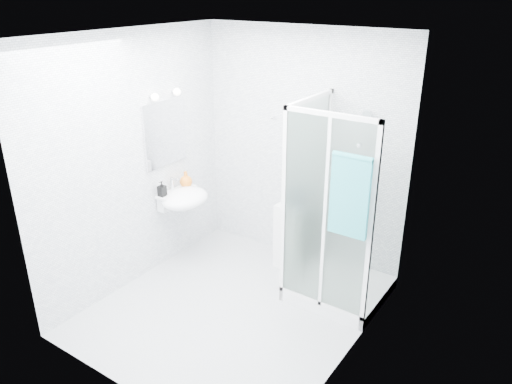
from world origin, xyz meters
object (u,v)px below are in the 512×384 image
Objects in this scene: hand_towel at (350,194)px; shampoo_bottle_a at (286,193)px; wall_basin at (183,198)px; storage_cabinet at (292,236)px; shower_enclosure at (331,257)px; soap_dispenser_black at (162,189)px; shampoo_bottle_b at (295,196)px; soap_dispenser_orange at (186,179)px.

hand_towel reaches higher than shampoo_bottle_a.
wall_basin is 1.13m from shampoo_bottle_a.
wall_basin is at bearing -144.29° from storage_cabinet.
shower_enclosure is 3.57× the size of wall_basin.
wall_basin is 2.07× the size of shampoo_bottle_a.
soap_dispenser_black reaches higher than wall_basin.
shampoo_bottle_a is (0.98, 0.56, 0.10)m from wall_basin.
soap_dispenser_black is (-1.20, -0.77, 0.06)m from shampoo_bottle_b.
shampoo_bottle_b is at bearing 143.39° from hand_towel.
shower_enclosure is at bearing -19.54° from shampoo_bottle_a.
shampoo_bottle_a is at bearing -166.22° from shampoo_bottle_b.
soap_dispenser_orange is at bearing -174.63° from shower_enclosure.
hand_towel reaches higher than wall_basin.
soap_dispenser_orange is (-1.06, -0.40, 0.06)m from shampoo_bottle_a.
soap_dispenser_black is at bearing -164.07° from shower_enclosure.
storage_cabinet is 1.35m from soap_dispenser_orange.
hand_towel is at bearing -31.12° from storage_cabinet.
soap_dispenser_orange is (-0.08, 0.15, 0.16)m from wall_basin.
storage_cabinet is at bearing 154.52° from shower_enclosure.
shower_enclosure is 7.96× the size of shampoo_bottle_b.
storage_cabinet is at bearing 30.12° from wall_basin.
hand_towel reaches higher than shampoo_bottle_b.
shampoo_bottle_a reaches higher than wall_basin.
soap_dispenser_black is (-1.77, -0.51, 0.50)m from shower_enclosure.
hand_towel is 4.37× the size of soap_dispenser_black.
wall_basin is at bearing -150.43° from shampoo_bottle_a.
shower_enclosure is 0.77m from shampoo_bottle_b.
shampoo_bottle_b is (-0.89, 0.66, -0.47)m from hand_towel.
soap_dispenser_black reaches higher than shampoo_bottle_b.
soap_dispenser_orange reaches higher than shampoo_bottle_b.
storage_cabinet is 4.48× the size of soap_dispenser_black.
wall_basin is 1.28m from storage_cabinet.
shampoo_bottle_b reaches higher than storage_cabinet.
shower_enclosure is 2.71× the size of hand_towel.
shower_enclosure is at bearing 10.81° from wall_basin.
wall_basin is at bearing 177.53° from hand_towel.
wall_basin is 0.76× the size of hand_towel.
soap_dispenser_black is at bearing -121.81° from wall_basin.
soap_dispenser_orange reaches higher than wall_basin.
shampoo_bottle_b is (-0.58, 0.26, 0.44)m from shower_enclosure.
shower_enclosure is at bearing -19.89° from storage_cabinet.
shampoo_bottle_a reaches higher than shampoo_bottle_b.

